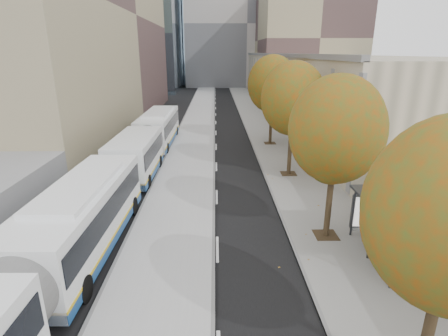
{
  "coord_description": "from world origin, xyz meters",
  "views": [
    {
      "loc": [
        -1.69,
        -1.86,
        8.47
      ],
      "look_at": [
        -1.24,
        16.13,
        2.5
      ],
      "focal_mm": 28.0,
      "sensor_mm": 36.0,
      "label": 1
    }
  ],
  "objects_px": {
    "bus_near": "(36,272)",
    "distant_car": "(167,120)",
    "bus_shelter": "(396,213)",
    "bus_far": "(151,137)"
  },
  "relations": [
    {
      "from": "bus_near",
      "to": "distant_car",
      "type": "relative_size",
      "value": 4.67
    },
    {
      "from": "bus_shelter",
      "to": "bus_far",
      "type": "height_order",
      "value": "bus_far"
    },
    {
      "from": "bus_shelter",
      "to": "bus_near",
      "type": "xyz_separation_m",
      "value": [
        -13.29,
        -2.91,
        -0.54
      ]
    },
    {
      "from": "bus_shelter",
      "to": "bus_far",
      "type": "distance_m",
      "value": 20.67
    },
    {
      "from": "bus_shelter",
      "to": "bus_far",
      "type": "xyz_separation_m",
      "value": [
        -12.87,
        16.16,
        -0.54
      ]
    },
    {
      "from": "bus_shelter",
      "to": "bus_near",
      "type": "bearing_deg",
      "value": -167.67
    },
    {
      "from": "bus_shelter",
      "to": "distant_car",
      "type": "height_order",
      "value": "bus_shelter"
    },
    {
      "from": "distant_car",
      "to": "bus_far",
      "type": "bearing_deg",
      "value": -84.66
    },
    {
      "from": "bus_shelter",
      "to": "bus_far",
      "type": "relative_size",
      "value": 0.24
    },
    {
      "from": "bus_far",
      "to": "distant_car",
      "type": "distance_m",
      "value": 13.15
    }
  ]
}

